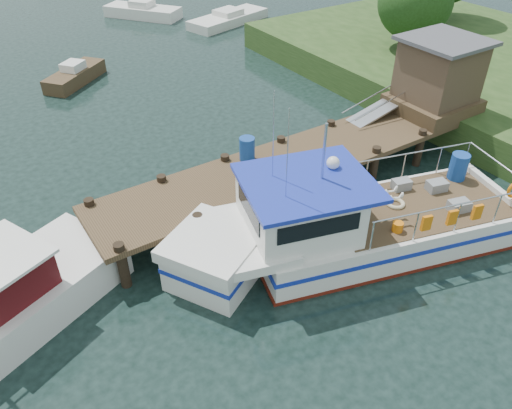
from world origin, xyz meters
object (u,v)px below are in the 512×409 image
moored_b (143,11)px  moored_c (228,18)px  dock (393,106)px  moored_rowboat (75,75)px  lobster_boat (340,227)px

moored_b → moored_c: 6.71m
dock → moored_rowboat: bearing=119.5°
dock → moored_rowboat: (-8.49, 15.00, -1.81)m
lobster_boat → moored_b: (5.42, 28.47, -0.55)m
moored_rowboat → moored_c: 13.63m
moored_rowboat → lobster_boat: bearing=-90.4°
lobster_boat → dock: bearing=47.8°
dock → moored_b: (-0.34, 24.85, -1.77)m
dock → moored_rowboat: dock is taller
dock → lobster_boat: size_ratio=1.44×
lobster_boat → moored_rowboat: 18.83m
dock → moored_c: 20.45m
moored_rowboat → moored_b: 12.79m
moored_c → moored_rowboat: bearing=-164.5°
moored_b → moored_c: moored_b is taller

